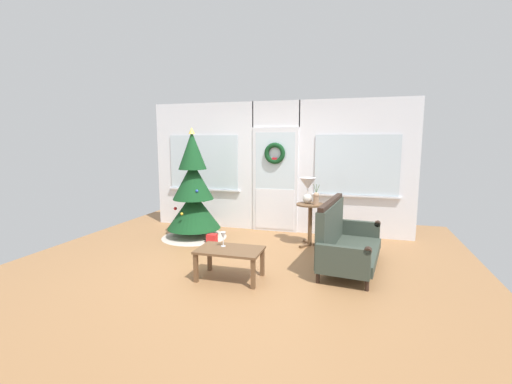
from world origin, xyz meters
TOP-DOWN VIEW (x-y plane):
  - ground_plane at (0.00, 0.00)m, footprint 6.76×6.76m
  - back_wall_with_door at (0.00, 2.08)m, footprint 5.20×0.19m
  - christmas_tree at (-1.34, 1.17)m, footprint 1.21×1.21m
  - settee_sofa at (1.41, 0.37)m, footprint 0.88×1.65m
  - side_table at (0.81, 1.26)m, footprint 0.50×0.48m
  - table_lamp at (0.75, 1.30)m, footprint 0.28×0.28m
  - flower_vase at (0.91, 1.20)m, footprint 0.11×0.10m
  - coffee_table at (0.01, -0.52)m, footprint 0.85×0.53m
  - wine_glass at (-0.11, -0.44)m, footprint 0.08×0.08m
  - gift_box at (-0.86, 0.89)m, footprint 0.16×0.15m

SIDE VIEW (x-z plane):
  - ground_plane at x=0.00m, z-range 0.00..0.00m
  - gift_box at x=-0.86m, z-range 0.00..0.16m
  - coffee_table at x=0.01m, z-range 0.14..0.55m
  - settee_sofa at x=1.41m, z-range -0.10..0.86m
  - side_table at x=0.81m, z-range 0.15..0.88m
  - wine_glass at x=-0.11m, z-range 0.45..0.64m
  - christmas_tree at x=-1.34m, z-range -0.25..1.78m
  - flower_vase at x=0.91m, z-range 0.67..1.02m
  - table_lamp at x=0.75m, z-range 0.79..1.23m
  - back_wall_with_door at x=0.00m, z-range 0.01..2.56m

